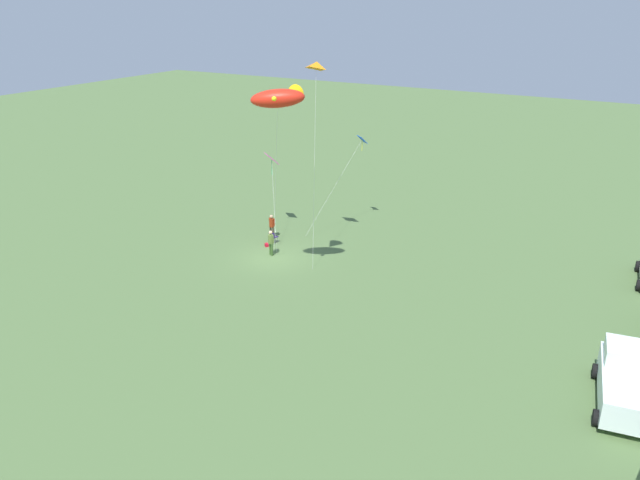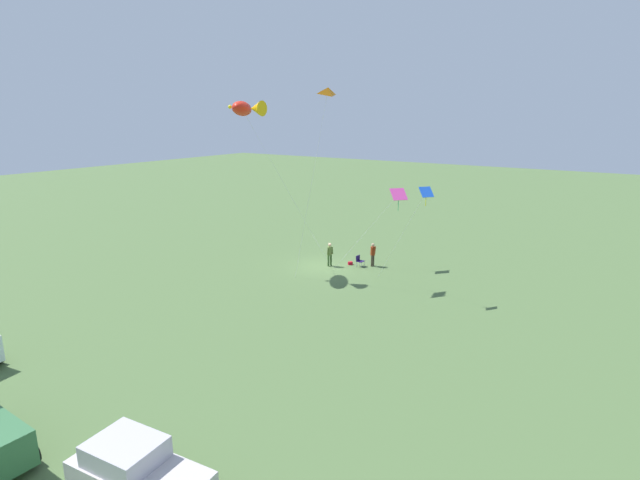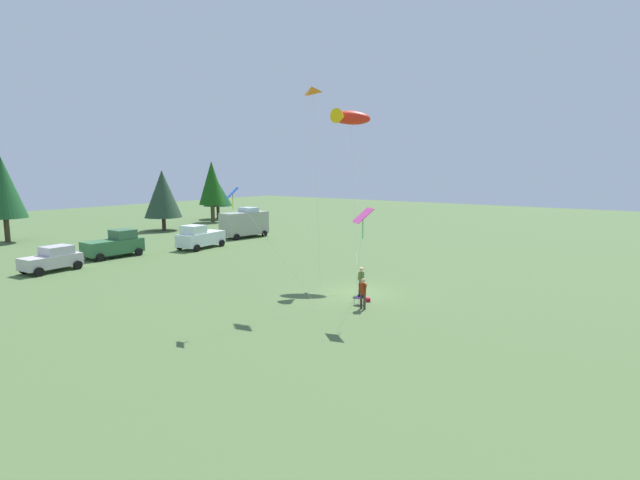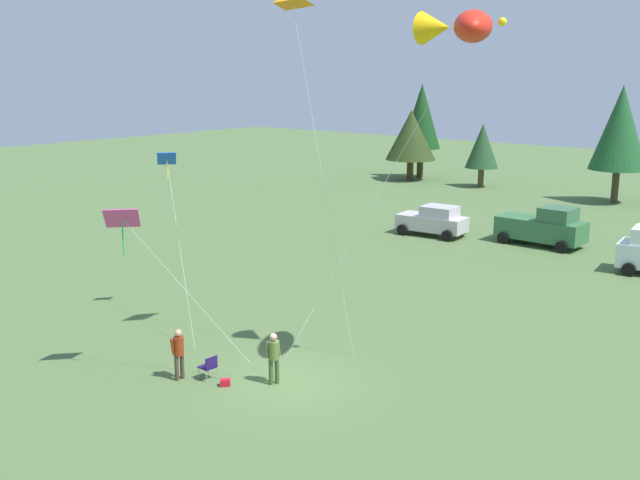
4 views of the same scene
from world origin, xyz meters
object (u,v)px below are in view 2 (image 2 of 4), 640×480
Objects in this scene: backpack_on_grass at (350,263)px; kite_diamond_rainbow at (398,196)px; person_kite_flyer at (330,253)px; folding_chair at (359,260)px; person_spectator at (373,253)px; kite_diamond_blue at (425,196)px; kite_large_fish at (245,109)px; car_silver_compact at (137,474)px; kite_delta_orange at (328,91)px.

kite_diamond_rainbow reaches higher than backpack_on_grass.
person_kite_flyer is at bearing 45.74° from backpack_on_grass.
folding_chair is 0.47× the size of person_spectator.
kite_diamond_blue is at bearing 152.57° from backpack_on_grass.
car_silver_compact is at bearing 122.78° from kite_large_fish.
backpack_on_grass is 10.01m from kite_diamond_blue.
person_kite_flyer reaches higher than folding_chair.
person_kite_flyer is 23.90m from car_silver_compact.
person_spectator is 0.26× the size of kite_diamond_blue.
person_spectator is (-2.66, -1.73, 0.00)m from person_kite_flyer.
person_kite_flyer is 1.83m from backpack_on_grass.
backpack_on_grass is 13.37m from kite_large_fish.
kite_delta_orange is (0.38, 3.80, 11.80)m from folding_chair.
kite_large_fish is at bearing 42.90° from backpack_on_grass.
car_silver_compact is (-5.90, 23.72, 0.46)m from folding_chair.
car_silver_compact is at bearing -73.04° from folding_chair.
kite_large_fish reaches higher than backpack_on_grass.
person_spectator is 24.86m from car_silver_compact.
backpack_on_grass is at bearing 70.97° from person_kite_flyer.
car_silver_compact reaches higher than person_spectator.
folding_chair is 9.24m from kite_diamond_blue.
car_silver_compact is at bearing 98.32° from kite_diamond_rainbow.
kite_delta_orange is (1.16, 4.42, 11.27)m from person_spectator.
folding_chair is 0.14× the size of kite_diamond_rainbow.
kite_delta_orange is (-1.50, 2.68, 11.27)m from person_kite_flyer.
kite_delta_orange reaches higher than car_silver_compact.
kite_large_fish reaches higher than kite_diamond_rainbow.
kite_delta_orange reaches higher than person_kite_flyer.
kite_large_fish is 5.99m from kite_delta_orange.
person_spectator is 12.16m from kite_delta_orange.
kite_diamond_blue is (-0.30, -20.12, 5.36)m from car_silver_compact.
person_spectator is (-0.78, -0.61, 0.53)m from folding_chair.
kite_delta_orange reaches higher than folding_chair.
kite_large_fish reaches higher than folding_chair.
kite_diamond_rainbow is (3.98, -5.03, -1.03)m from kite_diamond_blue.
backpack_on_grass is 0.05× the size of kite_diamond_blue.
kite_diamond_blue is at bearing -34.40° from person_spectator.
kite_diamond_rainbow is at bearing -116.47° from kite_delta_orange.
person_kite_flyer is 5.44× the size of backpack_on_grass.
kite_diamond_blue is (-6.20, 3.60, 5.83)m from folding_chair.
car_silver_compact reaches higher than backpack_on_grass.
kite_delta_orange is (-5.78, -1.19, 1.02)m from kite_large_fish.
kite_diamond_rainbow reaches higher than person_kite_flyer.
kite_large_fish is at bearing -137.98° from folding_chair.
person_spectator is at bearing 29.51° from kite_diamond_rainbow.
backpack_on_grass is (-1.11, -1.14, -0.91)m from person_kite_flyer.
kite_large_fish is 12.14m from kite_diamond_rainbow.
car_silver_compact is 20.82m from kite_diamond_blue.
kite_delta_orange is (6.58, 0.20, 5.97)m from kite_diamond_blue.
kite_large_fish is 13.39m from kite_diamond_blue.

